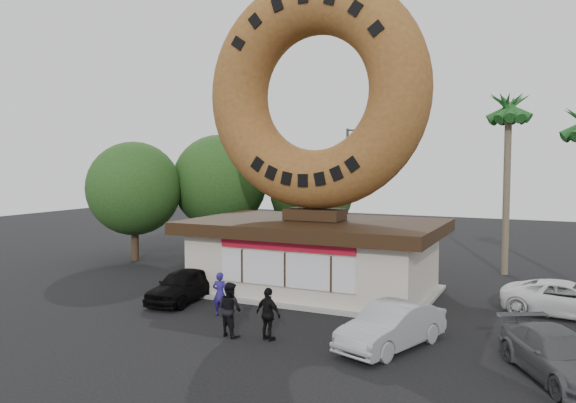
% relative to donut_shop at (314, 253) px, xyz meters
% --- Properties ---
extents(ground, '(90.00, 90.00, 0.00)m').
position_rel_donut_shop_xyz_m(ground, '(0.00, -5.98, -1.77)').
color(ground, black).
rests_on(ground, ground).
extents(donut_shop, '(11.20, 7.20, 3.80)m').
position_rel_donut_shop_xyz_m(donut_shop, '(0.00, 0.00, 0.00)').
color(donut_shop, beige).
rests_on(donut_shop, ground).
extents(giant_donut, '(10.38, 2.64, 10.38)m').
position_rel_donut_shop_xyz_m(giant_donut, '(0.00, 0.02, 7.22)').
color(giant_donut, '#925E2A').
rests_on(giant_donut, donut_shop).
extents(tree_west, '(6.00, 6.00, 7.65)m').
position_rel_donut_shop_xyz_m(tree_west, '(-9.50, 7.02, 2.87)').
color(tree_west, '#473321').
rests_on(tree_west, ground).
extents(tree_mid, '(5.20, 5.20, 6.63)m').
position_rel_donut_shop_xyz_m(tree_mid, '(-4.00, 9.02, 2.25)').
color(tree_mid, '#473321').
rests_on(tree_mid, ground).
extents(tree_far, '(5.60, 5.60, 7.14)m').
position_rel_donut_shop_xyz_m(tree_far, '(-13.00, 3.02, 2.56)').
color(tree_far, '#473321').
rests_on(tree_far, ground).
extents(palm_near, '(2.60, 2.60, 9.75)m').
position_rel_donut_shop_xyz_m(palm_near, '(7.50, 8.02, 6.65)').
color(palm_near, '#726651').
rests_on(palm_near, ground).
extents(street_lamp, '(2.11, 0.20, 8.00)m').
position_rel_donut_shop_xyz_m(street_lamp, '(-1.86, 10.02, 2.72)').
color(street_lamp, '#59595E').
rests_on(street_lamp, ground).
extents(person_left, '(0.67, 0.49, 1.70)m').
position_rel_donut_shop_xyz_m(person_left, '(-1.72, -5.25, -0.92)').
color(person_left, navy).
rests_on(person_left, ground).
extents(person_center, '(1.07, 0.95, 1.85)m').
position_rel_donut_shop_xyz_m(person_center, '(-0.06, -7.24, -0.84)').
color(person_center, black).
rests_on(person_center, ground).
extents(person_right, '(1.11, 0.70, 1.76)m').
position_rel_donut_shop_xyz_m(person_right, '(1.34, -7.10, -0.88)').
color(person_right, black).
rests_on(person_right, ground).
extents(car_black, '(2.02, 4.17, 1.37)m').
position_rel_donut_shop_xyz_m(car_black, '(-4.39, -4.05, -1.08)').
color(car_black, black).
rests_on(car_black, ground).
extents(car_silver, '(2.83, 4.54, 1.41)m').
position_rel_donut_shop_xyz_m(car_silver, '(5.23, -6.13, -1.06)').
color(car_silver, '#A4A5A9').
rests_on(car_silver, ground).
extents(car_grey, '(3.76, 4.79, 1.30)m').
position_rel_donut_shop_xyz_m(car_grey, '(10.00, -6.61, -1.12)').
color(car_grey, '#4E5153').
rests_on(car_grey, ground).
extents(car_white, '(5.00, 2.70, 1.33)m').
position_rel_donut_shop_xyz_m(car_white, '(10.37, 0.41, -1.10)').
color(car_white, white).
rests_on(car_white, ground).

